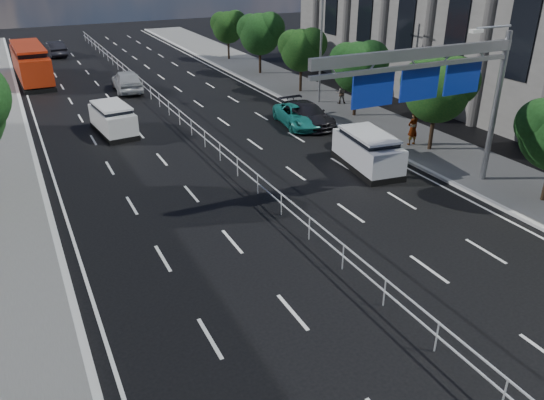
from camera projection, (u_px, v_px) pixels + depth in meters
ground at (476, 388)px, 13.95m from camera, size 160.00×160.00×0.00m
median_fence at (195, 130)px, 31.89m from camera, size 0.05×85.00×1.02m
overhead_gantry at (436, 75)px, 22.36m from camera, size 10.24×0.38×7.45m
streetlight_far at (318, 31)px, 36.92m from camera, size 2.78×2.40×9.00m
civic_hall at (503, 11)px, 38.54m from camera, size 14.40×36.00×14.35m
far_tree_d at (439, 87)px, 28.57m from camera, size 3.85×3.59×5.34m
far_tree_e at (358, 64)px, 34.68m from camera, size 3.63×3.38×5.13m
far_tree_f at (302, 48)px, 40.77m from camera, size 3.52×3.28×5.02m
far_tree_g at (260, 32)px, 46.71m from camera, size 3.96×3.69×5.45m
far_tree_h at (228, 25)px, 52.91m from camera, size 3.41×3.18×4.91m
white_minivan at (113, 119)px, 32.62m from camera, size 2.25×4.43×1.86m
red_bus at (31, 62)px, 45.33m from camera, size 2.71×10.23×3.04m
near_car_silver at (127, 80)px, 42.35m from camera, size 2.33×5.13×1.71m
near_car_dark at (55, 49)px, 56.11m from camera, size 2.12×4.88×1.56m
silver_minivan at (368, 151)px, 27.46m from camera, size 2.53×4.83×1.92m
parked_car_teal at (299, 116)px, 34.19m from camera, size 2.85×5.05×1.33m
parked_car_dark at (307, 114)px, 34.30m from camera, size 2.09×4.93×1.42m
pedestrian_a at (413, 128)px, 30.34m from camera, size 0.74×0.51×1.94m
pedestrian_b at (341, 93)px, 38.54m from camera, size 0.90×0.79×1.54m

